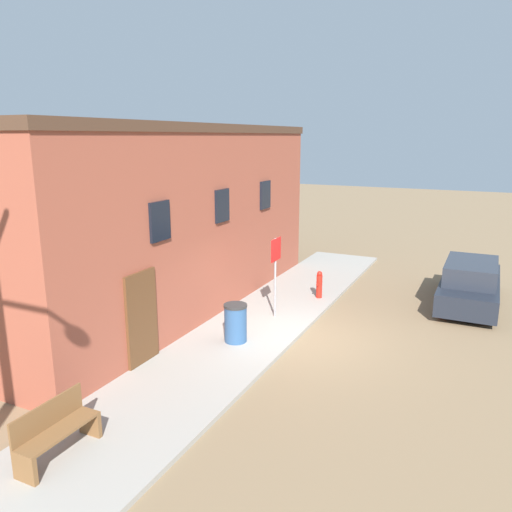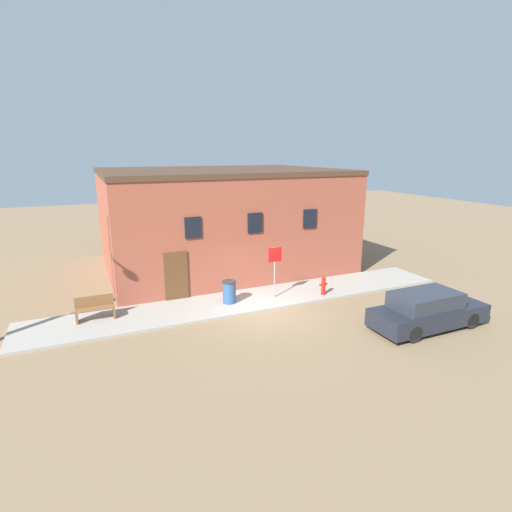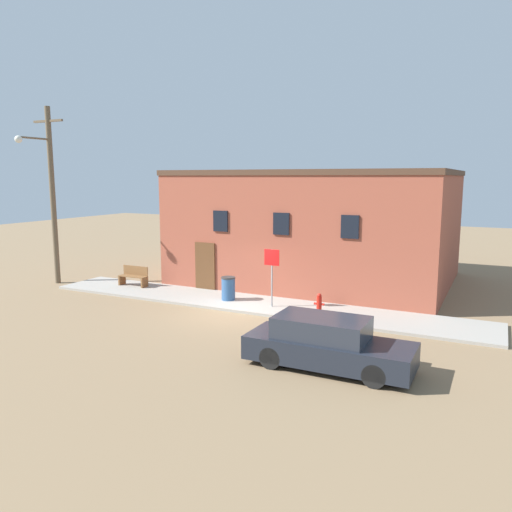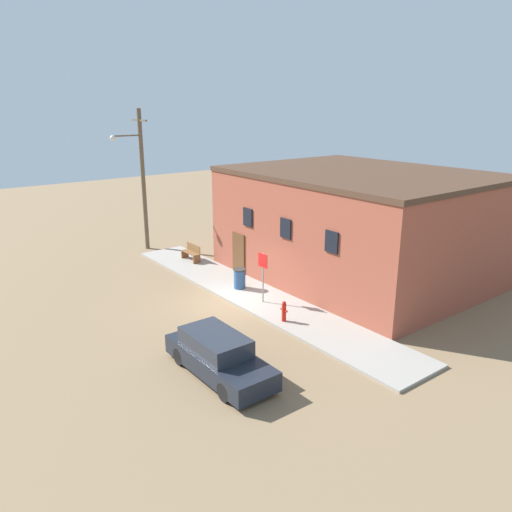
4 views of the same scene
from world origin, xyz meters
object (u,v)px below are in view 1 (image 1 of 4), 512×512
(trash_bin, at_px, (236,323))
(bench, at_px, (56,431))
(parked_car, at_px, (470,284))
(stop_sign, at_px, (276,263))
(fire_hydrant, at_px, (319,284))

(trash_bin, bearing_deg, bench, 175.35)
(bench, distance_m, trash_bin, 5.26)
(parked_car, bearing_deg, stop_sign, 128.30)
(stop_sign, bearing_deg, parked_car, -51.70)
(stop_sign, height_order, parked_car, stop_sign)
(bench, xyz_separation_m, trash_bin, (5.25, -0.43, 0.05))
(bench, relative_size, trash_bin, 1.47)
(fire_hydrant, xyz_separation_m, stop_sign, (-2.13, 0.58, 1.12))
(fire_hydrant, height_order, parked_car, parked_car)
(stop_sign, distance_m, parked_car, 6.25)
(fire_hydrant, distance_m, bench, 9.48)
(stop_sign, bearing_deg, bench, 175.18)
(bench, height_order, parked_car, parked_car)
(trash_bin, bearing_deg, stop_sign, -5.25)
(fire_hydrant, bearing_deg, trash_bin, 169.56)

